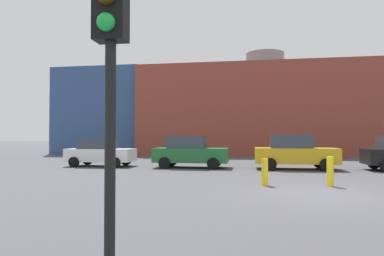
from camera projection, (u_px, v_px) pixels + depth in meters
The scene contains 8 objects.
ground_plane at pixel (320, 194), 10.77m from camera, with size 200.00×200.00×0.00m, color #47474C.
building_backdrop at pixel (265, 112), 36.78m from camera, with size 42.90×12.37×10.57m.
parked_car_0 at pixel (100, 152), 20.82m from camera, with size 3.94×1.94×1.71m.
parked_car_1 at pixel (190, 152), 19.90m from camera, with size 4.20×2.06×1.82m.
parked_car_2 at pixel (294, 152), 18.93m from camera, with size 4.35×2.13×1.88m.
traffic_light_near_left at pixel (110, 49), 3.82m from camera, with size 0.37×0.36×3.75m.
bollard_yellow_0 at pixel (265, 172), 12.75m from camera, with size 0.24×0.24×0.98m, color yellow.
bollard_yellow_1 at pixel (330, 171), 12.52m from camera, with size 0.24×0.24×1.07m, color yellow.
Camera 1 is at (-2.08, -11.33, 1.81)m, focal length 32.57 mm.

